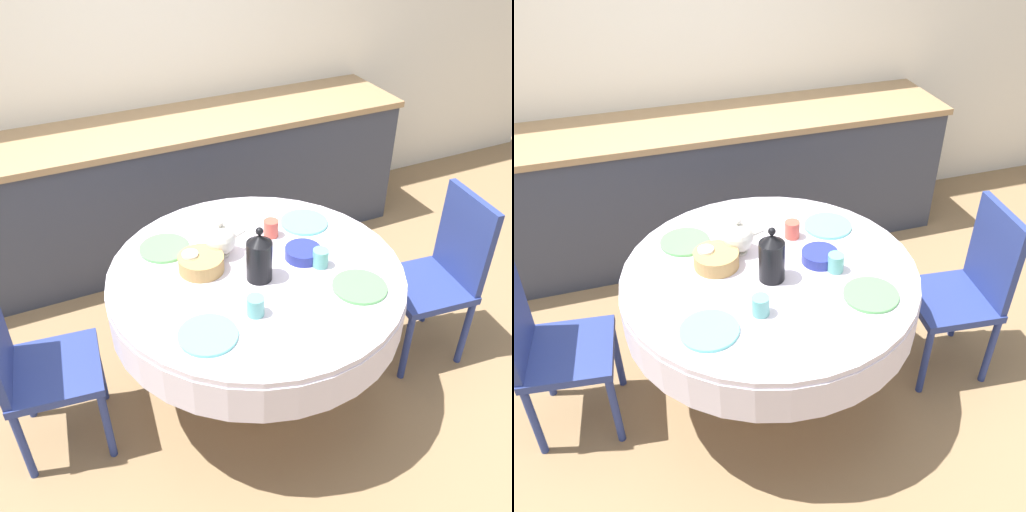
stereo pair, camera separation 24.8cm
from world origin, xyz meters
The scene contains 18 objects.
ground_plane centered at (0.00, 0.00, 0.00)m, with size 12.00×12.00×0.00m, color #8E704C.
wall_back centered at (0.00, 1.77, 1.30)m, with size 7.00×0.05×2.60m.
kitchen_counter centered at (0.00, 1.43, 0.46)m, with size 3.24×0.64×0.91m.
dining_table centered at (0.00, 0.00, 0.64)m, with size 1.33×1.33×0.77m.
chair_left centered at (1.00, -0.11, 0.52)m, with size 0.44×0.44×0.94m.
chair_right centered at (-1.00, 0.12, 0.52)m, with size 0.44×0.44×0.94m.
plate_near_left centered at (-0.34, -0.30, 0.77)m, with size 0.24×0.24×0.01m, color #60BCB7.
cup_near_left centered at (-0.12, -0.26, 0.81)m, with size 0.07×0.07×0.08m, color #5BA39E.
plate_near_right centered at (0.35, -0.30, 0.77)m, with size 0.24×0.24×0.01m, color #5BA85B.
cup_near_right centered at (0.28, -0.09, 0.81)m, with size 0.07×0.07×0.08m, color #5BA39E.
plate_far_left centered at (-0.32, 0.33, 0.77)m, with size 0.24×0.24×0.01m, color #5BA85B.
cup_far_left centered at (-0.26, 0.14, 0.81)m, with size 0.07×0.07×0.08m, color white.
plate_far_right centered at (0.38, 0.25, 0.77)m, with size 0.24×0.24×0.01m, color #60BCB7.
cup_far_right centered at (0.18, 0.22, 0.81)m, with size 0.07×0.07×0.08m, color #CC4C3D.
coffee_carafe centered at (-0.01, -0.05, 0.88)m, with size 0.11×0.11×0.26m.
teapot centered at (-0.09, 0.18, 0.85)m, with size 0.19×0.14×0.18m.
bread_basket centered at (-0.22, 0.11, 0.80)m, with size 0.20×0.20×0.07m, color #AD844C.
fruit_bowl centered at (0.24, 0.00, 0.79)m, with size 0.17×0.17×0.05m, color navy.
Camera 1 is at (-0.85, -1.83, 2.29)m, focal length 40.00 mm.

